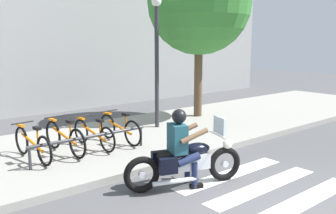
# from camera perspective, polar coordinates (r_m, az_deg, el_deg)

# --- Properties ---
(ground_plane) EXTENTS (48.00, 48.00, 0.00)m
(ground_plane) POSITION_cam_1_polar(r_m,az_deg,el_deg) (6.09, 16.77, -15.76)
(ground_plane) COLOR #4C4C4F
(sidewalk) EXTENTS (24.00, 4.40, 0.15)m
(sidewalk) POSITION_cam_1_polar(r_m,az_deg,el_deg) (9.45, -8.57, -5.49)
(sidewalk) COLOR gray
(sidewalk) RESTS_ON ground
(crosswalk_stripe_2) EXTENTS (2.80, 0.40, 0.01)m
(crosswalk_stripe_2) POSITION_cam_1_polar(r_m,az_deg,el_deg) (6.67, 20.44, -13.57)
(crosswalk_stripe_2) COLOR white
(crosswalk_stripe_2) RESTS_ON ground
(crosswalk_stripe_3) EXTENTS (2.80, 0.40, 0.01)m
(crosswalk_stripe_3) POSITION_cam_1_polar(r_m,az_deg,el_deg) (7.06, 14.72, -11.89)
(crosswalk_stripe_3) COLOR white
(crosswalk_stripe_3) RESTS_ON ground
(crosswalk_stripe_4) EXTENTS (2.80, 0.40, 0.01)m
(crosswalk_stripe_4) POSITION_cam_1_polar(r_m,az_deg,el_deg) (7.51, 9.71, -10.29)
(crosswalk_stripe_4) COLOR white
(crosswalk_stripe_4) RESTS_ON ground
(motorcycle) EXTENTS (2.21, 0.96, 1.25)m
(motorcycle) POSITION_cam_1_polar(r_m,az_deg,el_deg) (6.70, 2.76, -8.56)
(motorcycle) COLOR black
(motorcycle) RESTS_ON ground
(rider) EXTENTS (0.74, 0.67, 1.45)m
(rider) POSITION_cam_1_polar(r_m,az_deg,el_deg) (6.56, 2.15, -5.58)
(rider) COLOR #1E4C59
(rider) RESTS_ON ground
(bicycle_0) EXTENTS (0.48, 1.70, 0.76)m
(bicycle_0) POSITION_cam_1_polar(r_m,az_deg,el_deg) (8.17, -20.45, -5.46)
(bicycle_0) COLOR black
(bicycle_0) RESTS_ON sidewalk
(bicycle_1) EXTENTS (0.48, 1.73, 0.80)m
(bicycle_1) POSITION_cam_1_polar(r_m,az_deg,el_deg) (8.41, -15.86, -4.66)
(bicycle_1) COLOR black
(bicycle_1) RESTS_ON sidewalk
(bicycle_2) EXTENTS (0.48, 1.69, 0.72)m
(bicycle_2) POSITION_cam_1_polar(r_m,az_deg,el_deg) (8.72, -11.57, -4.15)
(bicycle_2) COLOR black
(bicycle_2) RESTS_ON sidewalk
(bicycle_3) EXTENTS (0.48, 1.65, 0.77)m
(bicycle_3) POSITION_cam_1_polar(r_m,az_deg,el_deg) (9.05, -7.58, -3.37)
(bicycle_3) COLOR black
(bicycle_3) RESTS_ON sidewalk
(bike_rack) EXTENTS (2.74, 0.07, 0.48)m
(bike_rack) POSITION_cam_1_polar(r_m,az_deg,el_deg) (8.06, -11.96, -4.82)
(bike_rack) COLOR #333338
(bike_rack) RESTS_ON sidewalk
(street_lamp) EXTENTS (0.28, 0.28, 3.83)m
(street_lamp) POSITION_cam_1_polar(r_m,az_deg,el_deg) (10.40, -1.78, 8.81)
(street_lamp) COLOR #2D2D33
(street_lamp) RESTS_ON ground
(tree_near_rack) EXTENTS (3.34, 3.34, 5.50)m
(tree_near_rack) POSITION_cam_1_polar(r_m,az_deg,el_deg) (12.09, 4.92, 15.95)
(tree_near_rack) COLOR brown
(tree_near_rack) RESTS_ON ground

